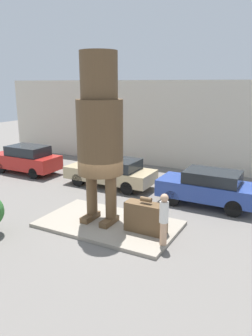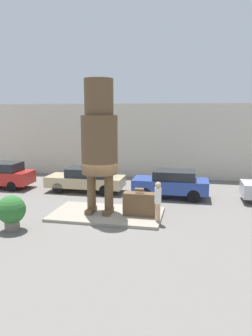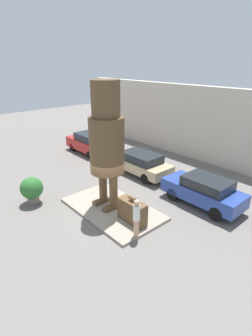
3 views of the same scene
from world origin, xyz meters
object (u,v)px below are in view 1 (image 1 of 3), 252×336
object	(u,v)px
giant_suitcase	(146,217)
parked_car_blue	(208,187)
parked_car_tan	(111,171)
parked_car_red	(26,159)
tourist	(164,217)
statue_figure	(100,126)

from	to	relation	value
giant_suitcase	parked_car_blue	bearing A→B (deg)	73.50
giant_suitcase	parked_car_tan	world-z (taller)	parked_car_tan
giant_suitcase	parked_car_blue	xyz separation A→B (m)	(1.16, 3.90, 0.17)
parked_car_red	parked_car_blue	distance (m)	10.82
tourist	parked_car_red	size ratio (longest dim) A/B	0.41
parked_car_red	tourist	bearing A→B (deg)	155.82
parked_car_tan	parked_car_blue	bearing A→B (deg)	175.63
giant_suitcase	tourist	distance (m)	1.15
parked_car_red	parked_car_blue	size ratio (longest dim) A/B	1.00
giant_suitcase	parked_car_tan	size ratio (longest dim) A/B	0.31
parked_car_tan	tourist	bearing A→B (deg)	134.85
giant_suitcase	parked_car_red	bearing A→B (deg)	156.78
giant_suitcase	parked_car_red	world-z (taller)	parked_car_red
parked_car_red	parked_car_blue	bearing A→B (deg)	178.70
tourist	giant_suitcase	bearing A→B (deg)	146.40
parked_car_red	statue_figure	bearing A→B (deg)	152.50
parked_car_blue	giant_suitcase	bearing A→B (deg)	73.50
tourist	parked_car_tan	bearing A→B (deg)	134.85
tourist	parked_car_blue	distance (m)	4.51
parked_car_red	parked_car_tan	bearing A→B (deg)	-178.53
giant_suitcase	parked_car_red	xyz separation A→B (m)	(-9.66, 4.14, 0.19)
parked_car_red	parked_car_tan	xyz separation A→B (m)	(5.70, 0.15, -0.07)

